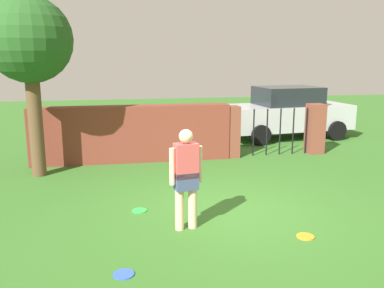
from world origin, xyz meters
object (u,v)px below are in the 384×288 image
at_px(frisbee_blue, 124,274).
at_px(frisbee_orange, 305,237).
at_px(tree, 29,43).
at_px(person, 186,175).
at_px(car, 287,112).
at_px(frisbee_green, 139,211).

relative_size(frisbee_blue, frisbee_orange, 1.00).
bearing_deg(tree, person, -51.96).
relative_size(person, frisbee_blue, 6.00).
distance_m(car, frisbee_orange, 8.05).
height_order(tree, car, tree).
bearing_deg(frisbee_green, frisbee_orange, -32.77).
bearing_deg(frisbee_blue, person, 51.17).
distance_m(frisbee_blue, frisbee_orange, 2.84).
relative_size(person, car, 0.37).
xyz_separation_m(car, frisbee_blue, (-5.66, -8.08, -0.85)).
relative_size(tree, person, 2.47).
xyz_separation_m(person, car, (4.63, 6.80, -0.04)).
height_order(frisbee_green, frisbee_blue, same).
xyz_separation_m(person, frisbee_blue, (-1.03, -1.28, -0.89)).
height_order(person, car, car).
relative_size(car, frisbee_green, 16.12).
height_order(tree, person, tree).
distance_m(car, frisbee_green, 7.99).
relative_size(tree, frisbee_orange, 14.85).
bearing_deg(frisbee_orange, frisbee_blue, -167.51).
bearing_deg(frisbee_blue, car, 55.00).
xyz_separation_m(tree, person, (2.83, -3.61, -2.10)).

